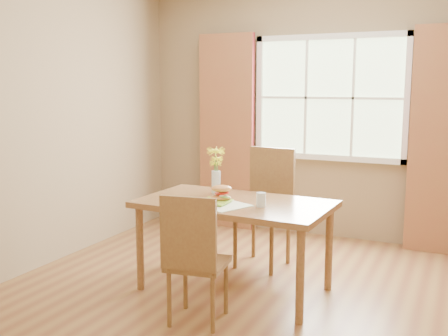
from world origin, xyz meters
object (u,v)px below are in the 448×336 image
dining_table (235,210)px  flower_vase (216,166)px  water_glass (261,200)px  chair_far (267,201)px  croissant_sandwich (221,193)px  chair_near (194,254)px

dining_table → flower_vase: bearing=143.0°
flower_vase → water_glass: bearing=-30.6°
dining_table → water_glass: water_glass is taller
dining_table → water_glass: 0.30m
water_glass → chair_far: bearing=107.2°
chair_far → water_glass: bearing=-67.3°
croissant_sandwich → flower_vase: flower_vase is taller
chair_near → dining_table: bearing=82.4°
chair_far → dining_table: bearing=-85.2°
dining_table → croissant_sandwich: size_ratio=7.83×
chair_near → chair_far: 1.41m
chair_near → chair_far: bearing=81.5°
chair_near → croissant_sandwich: chair_near is taller
chair_near → water_glass: chair_near is taller
chair_near → chair_far: chair_far is taller
croissant_sandwich → flower_vase: bearing=99.6°
chair_far → water_glass: chair_far is taller
chair_near → croissant_sandwich: size_ratio=4.74×
dining_table → chair_near: bearing=-86.6°
water_glass → chair_near: bearing=-111.9°
chair_far → flower_vase: size_ratio=2.74×
dining_table → chair_near: (0.01, -0.70, -0.15)m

